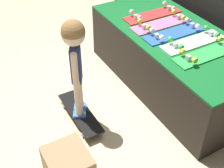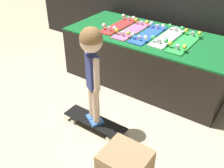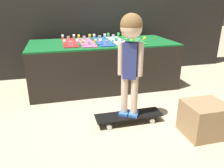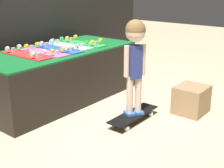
# 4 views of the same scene
# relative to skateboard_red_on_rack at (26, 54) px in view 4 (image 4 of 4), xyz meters

# --- Properties ---
(ground_plane) EXTENTS (16.00, 16.00, 0.00)m
(ground_plane) POSITION_rel_skateboard_red_on_rack_xyz_m (0.46, -0.68, -0.68)
(ground_plane) COLOR beige
(display_rack) EXTENTS (2.07, 0.94, 0.66)m
(display_rack) POSITION_rel_skateboard_red_on_rack_xyz_m (0.46, -0.02, -0.35)
(display_rack) COLOR black
(display_rack) RESTS_ON ground_plane
(skateboard_red_on_rack) EXTENTS (0.19, 0.70, 0.09)m
(skateboard_red_on_rack) POSITION_rel_skateboard_red_on_rack_xyz_m (0.00, 0.00, 0.00)
(skateboard_red_on_rack) COLOR red
(skateboard_red_on_rack) RESTS_ON display_rack
(skateboard_pink_on_rack) EXTENTS (0.19, 0.70, 0.09)m
(skateboard_pink_on_rack) POSITION_rel_skateboard_red_on_rack_xyz_m (0.23, -0.05, 0.00)
(skateboard_pink_on_rack) COLOR pink
(skateboard_pink_on_rack) RESTS_ON display_rack
(skateboard_blue_on_rack) EXTENTS (0.19, 0.70, 0.09)m
(skateboard_blue_on_rack) POSITION_rel_skateboard_red_on_rack_xyz_m (0.46, -0.05, 0.00)
(skateboard_blue_on_rack) COLOR blue
(skateboard_blue_on_rack) RESTS_ON display_rack
(skateboard_white_on_rack) EXTENTS (0.19, 0.70, 0.09)m
(skateboard_white_on_rack) POSITION_rel_skateboard_red_on_rack_xyz_m (0.70, 0.01, 0.00)
(skateboard_white_on_rack) COLOR white
(skateboard_white_on_rack) RESTS_ON display_rack
(skateboard_green_on_rack) EXTENTS (0.19, 0.70, 0.09)m
(skateboard_green_on_rack) POSITION_rel_skateboard_red_on_rack_xyz_m (0.93, -0.03, 0.00)
(skateboard_green_on_rack) COLOR green
(skateboard_green_on_rack) RESTS_ON display_rack
(skateboard_on_floor) EXTENTS (0.71, 0.20, 0.09)m
(skateboard_on_floor) POSITION_rel_skateboard_red_on_rack_xyz_m (0.49, -1.18, -0.60)
(skateboard_on_floor) COLOR black
(skateboard_on_floor) RESTS_ON ground_plane
(child) EXTENTS (0.23, 0.21, 1.02)m
(child) POSITION_rel_skateboard_red_on_rack_xyz_m (0.49, -1.18, 0.13)
(child) COLOR #3870C6
(child) RESTS_ON skateboard_on_floor
(storage_box) EXTENTS (0.37, 0.34, 0.32)m
(storage_box) POSITION_rel_skateboard_red_on_rack_xyz_m (1.11, -1.57, -0.52)
(storage_box) COLOR #A37F56
(storage_box) RESTS_ON ground_plane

